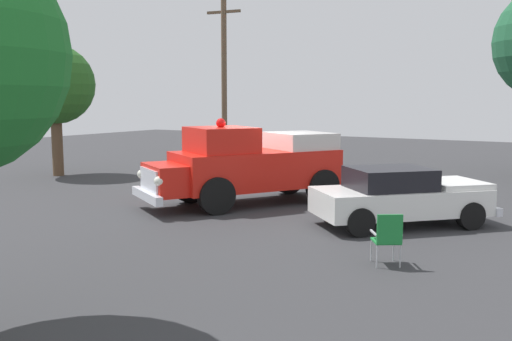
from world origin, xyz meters
name	(u,v)px	position (x,y,z in m)	size (l,w,h in m)	color
ground_plane	(253,201)	(0.00, 0.00, 0.00)	(60.00, 60.00, 0.00)	#333335
vintage_fire_truck	(249,164)	(-0.43, -0.11, 1.20)	(6.21, 4.95, 2.59)	black
classic_hot_rod	(401,196)	(-0.96, -4.89, 0.75)	(4.39, 4.39, 1.46)	black
lawn_chair_near_truck	(219,170)	(1.89, 2.58, 0.59)	(0.66, 0.66, 1.02)	#B7BABF
lawn_chair_by_car	(388,236)	(-4.51, -5.67, 0.59)	(0.68, 0.68, 1.02)	#B7BABF
lawn_chair_spare	(300,170)	(3.46, 0.09, 0.59)	(0.57, 0.58, 1.02)	#B7BABF
spectator_seated	(221,168)	(1.83, 2.47, 0.70)	(0.57, 0.64, 1.29)	#383842
oak_tree_left	(55,85)	(0.86, 9.93, 3.70)	(3.21, 3.21, 5.34)	brown
utility_pole	(224,80)	(7.47, 6.11, 4.03)	(0.33, 1.70, 7.76)	brown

